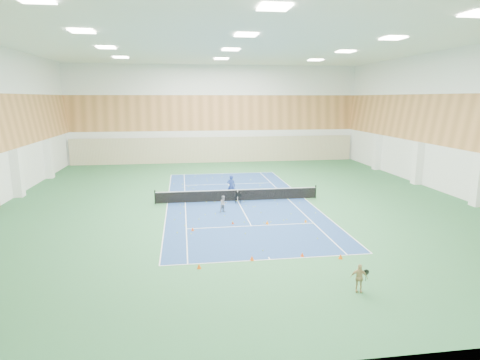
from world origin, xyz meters
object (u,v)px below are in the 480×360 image
Objects in this scene: child_apron at (359,278)px; ball_cart at (238,198)px; child_court at (224,204)px; coach at (231,186)px; tennis_net at (238,194)px.

child_apron reaches higher than ball_cart.
child_court is 1.48× the size of ball_cart.
coach reaches higher than ball_cart.
coach is 4.45m from child_court.
coach reaches higher than tennis_net.
child_court is at bearing -116.77° from ball_cart.
coach is at bearing 44.05° from child_court.
coach is 17.39m from child_apron.
tennis_net reaches higher than ball_cart.
child_court reaches higher than ball_cart.
child_court is 2.73m from ball_cart.
child_apron is at bearing 114.70° from coach.
tennis_net is 0.62m from ball_cart.
child_apron is (4.38, -12.77, 0.01)m from child_court.
ball_cart is (1.37, 2.36, -0.20)m from child_court.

